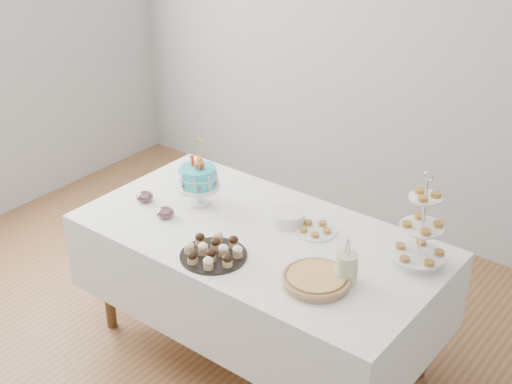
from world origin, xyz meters
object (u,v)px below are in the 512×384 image
Objects in this scene: tiered_stand at (422,227)px; pastry_plate at (315,230)px; birthday_cake at (199,187)px; jam_bowl_b at (145,197)px; jam_bowl_a at (165,213)px; table at (259,270)px; plate_stack at (288,218)px; utensil_pitcher at (346,267)px; cupcake_tray at (213,250)px; pie at (316,279)px.

pastry_plate is (-0.56, -0.05, -0.20)m from tiered_stand.
birthday_cake is 3.91× the size of jam_bowl_b.
pastry_plate is at bearing 27.00° from jam_bowl_a.
tiered_stand reaches higher than table.
plate_stack is at bearing -175.07° from tiered_stand.
table is 0.57m from birthday_cake.
utensil_pitcher reaches higher than plate_stack.
tiered_stand reaches higher than jam_bowl_a.
jam_bowl_a is at bearing -147.67° from plate_stack.
cupcake_tray is 0.67× the size of tiered_stand.
utensil_pitcher is at bearing 45.96° from pie.
jam_bowl_a is at bearing 163.71° from cupcake_tray.
plate_stack is (0.52, 0.13, -0.07)m from birthday_cake.
cupcake_tray is 1.02× the size of pie.
jam_bowl_a is 1.09m from utensil_pitcher.
jam_bowl_b is (-0.72, -0.12, 0.25)m from table.
cupcake_tray is 1.51× the size of pastry_plate.
tiered_stand reaches higher than jam_bowl_b.
birthday_cake is 1.17× the size of pie.
jam_bowl_a reaches higher than table.
tiered_stand is at bearing 17.99° from jam_bowl_a.
table is 0.41m from cupcake_tray.
jam_bowl_b is at bearing 164.11° from cupcake_tray.
plate_stack is (0.06, 0.18, 0.26)m from table.
pie is 3.31× the size of jam_bowl_a.
tiered_stand is 5.12× the size of jam_bowl_b.
plate_stack reaches higher than jam_bowl_a.
cupcake_tray reaches higher than table.
cupcake_tray is at bearing -117.72° from pastry_plate.
plate_stack is at bearing 32.33° from jam_bowl_a.
jam_bowl_a reaches higher than pastry_plate.
pie is 0.47m from pastry_plate.
table is 0.58m from pie.
tiered_stand is 1.37m from jam_bowl_a.
plate_stack is 1.80× the size of jam_bowl_a.
plate_stack reaches higher than pie.
cupcake_tray is at bearing -146.24° from tiered_stand.
birthday_cake reaches higher than plate_stack.
pie reaches higher than pastry_plate.
pie is (0.95, -0.25, -0.08)m from birthday_cake.
tiered_stand is (0.83, 0.55, 0.17)m from cupcake_tray.
pie is at bearing -55.71° from pastry_plate.
utensil_pitcher reaches higher than jam_bowl_a.
birthday_cake is at bearing 165.47° from pie.
utensil_pitcher reaches higher than cupcake_tray.
utensil_pitcher is at bearing 18.84° from cupcake_tray.
pastry_plate is (0.16, 0.01, -0.02)m from plate_stack.
pastry_plate is 0.99m from jam_bowl_b.
table is at bearing 158.06° from pie.
plate_stack is 0.17m from pastry_plate.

